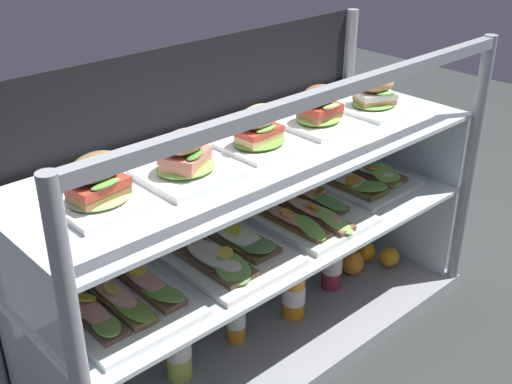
# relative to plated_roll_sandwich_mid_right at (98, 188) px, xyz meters

# --- Properties ---
(ground_plane) EXTENTS (6.00, 6.00, 0.02)m
(ground_plane) POSITION_rel_plated_roll_sandwich_mid_right_xyz_m (0.47, 0.01, -0.69)
(ground_plane) COLOR #303433
(ground_plane) RESTS_ON ground
(case_base_deck) EXTENTS (1.39, 0.54, 0.04)m
(case_base_deck) POSITION_rel_plated_roll_sandwich_mid_right_xyz_m (0.47, 0.01, -0.65)
(case_base_deck) COLOR #96999C
(case_base_deck) RESTS_ON ground
(case_frame) EXTENTS (1.39, 0.54, 0.86)m
(case_frame) POSITION_rel_plated_roll_sandwich_mid_right_xyz_m (0.47, 0.14, -0.20)
(case_frame) COLOR gray
(case_frame) RESTS_ON ground
(riser_lower_tier) EXTENTS (1.32, 0.47, 0.32)m
(riser_lower_tier) POSITION_rel_plated_roll_sandwich_mid_right_xyz_m (0.47, 0.01, -0.47)
(riser_lower_tier) COLOR silver
(riser_lower_tier) RESTS_ON case_base_deck
(shelf_lower_glass) EXTENTS (1.34, 0.48, 0.01)m
(shelf_lower_glass) POSITION_rel_plated_roll_sandwich_mid_right_xyz_m (0.47, 0.01, -0.31)
(shelf_lower_glass) COLOR silver
(shelf_lower_glass) RESTS_ON riser_lower_tier
(riser_upper_tier) EXTENTS (1.32, 0.47, 0.24)m
(riser_upper_tier) POSITION_rel_plated_roll_sandwich_mid_right_xyz_m (0.47, 0.01, -0.18)
(riser_upper_tier) COLOR silver
(riser_upper_tier) RESTS_ON shelf_lower_glass
(shelf_upper_glass) EXTENTS (1.34, 0.48, 0.01)m
(shelf_upper_glass) POSITION_rel_plated_roll_sandwich_mid_right_xyz_m (0.47, 0.01, -0.06)
(shelf_upper_glass) COLOR silver
(shelf_upper_glass) RESTS_ON riser_upper_tier
(plated_roll_sandwich_mid_right) EXTENTS (0.18, 0.18, 0.13)m
(plated_roll_sandwich_mid_right) POSITION_rel_plated_roll_sandwich_mid_right_xyz_m (0.00, 0.00, 0.00)
(plated_roll_sandwich_mid_right) COLOR white
(plated_roll_sandwich_mid_right) RESTS_ON shelf_upper_glass
(plated_roll_sandwich_right_of_center) EXTENTS (0.20, 0.20, 0.12)m
(plated_roll_sandwich_right_of_center) POSITION_rel_plated_roll_sandwich_mid_right_xyz_m (0.23, -0.00, -0.01)
(plated_roll_sandwich_right_of_center) COLOR white
(plated_roll_sandwich_right_of_center) RESTS_ON shelf_upper_glass
(plated_roll_sandwich_far_right) EXTENTS (0.18, 0.18, 0.12)m
(plated_roll_sandwich_far_right) POSITION_rel_plated_roll_sandwich_mid_right_xyz_m (0.48, 0.01, -0.00)
(plated_roll_sandwich_far_right) COLOR white
(plated_roll_sandwich_far_right) RESTS_ON shelf_upper_glass
(plated_roll_sandwich_mid_left) EXTENTS (0.19, 0.19, 0.12)m
(plated_roll_sandwich_mid_left) POSITION_rel_plated_roll_sandwich_mid_right_xyz_m (0.71, 0.01, -0.00)
(plated_roll_sandwich_mid_left) COLOR white
(plated_roll_sandwich_mid_left) RESTS_ON shelf_upper_glass
(plated_roll_sandwich_far_left) EXTENTS (0.20, 0.20, 0.11)m
(plated_roll_sandwich_far_left) POSITION_rel_plated_roll_sandwich_mid_right_xyz_m (0.95, -0.00, -0.01)
(plated_roll_sandwich_far_left) COLOR white
(plated_roll_sandwich_far_left) RESTS_ON shelf_upper_glass
(open_sandwich_tray_far_right) EXTENTS (0.27, 0.35, 0.06)m
(open_sandwich_tray_far_right) POSITION_rel_plated_roll_sandwich_mid_right_xyz_m (0.00, -0.03, -0.28)
(open_sandwich_tray_far_right) COLOR white
(open_sandwich_tray_far_right) RESTS_ON shelf_lower_glass
(open_sandwich_tray_near_left_corner) EXTENTS (0.27, 0.35, 0.06)m
(open_sandwich_tray_near_left_corner) POSITION_rel_plated_roll_sandwich_mid_right_xyz_m (0.32, -0.04, -0.28)
(open_sandwich_tray_near_left_corner) COLOR white
(open_sandwich_tray_near_left_corner) RESTS_ON shelf_lower_glass
(open_sandwich_tray_center) EXTENTS (0.27, 0.36, 0.06)m
(open_sandwich_tray_center) POSITION_rel_plated_roll_sandwich_mid_right_xyz_m (0.63, -0.04, -0.28)
(open_sandwich_tray_center) COLOR white
(open_sandwich_tray_center) RESTS_ON shelf_lower_glass
(open_sandwich_tray_near_right_corner) EXTENTS (0.27, 0.35, 0.06)m
(open_sandwich_tray_near_right_corner) POSITION_rel_plated_roll_sandwich_mid_right_xyz_m (0.92, 0.02, -0.28)
(open_sandwich_tray_near_right_corner) COLOR white
(open_sandwich_tray_near_right_corner) RESTS_ON shelf_lower_glass
(juice_bottle_front_second) EXTENTS (0.07, 0.07, 0.24)m
(juice_bottle_front_second) POSITION_rel_plated_roll_sandwich_mid_right_xyz_m (0.17, -0.00, -0.53)
(juice_bottle_front_second) COLOR #C1D655
(juice_bottle_front_second) RESTS_ON case_base_deck
(juice_bottle_near_post) EXTENTS (0.06, 0.06, 0.24)m
(juice_bottle_near_post) POSITION_rel_plated_roll_sandwich_mid_right_xyz_m (0.39, 0.01, -0.54)
(juice_bottle_near_post) COLOR orange
(juice_bottle_near_post) RESTS_ON case_base_deck
(juice_bottle_back_center) EXTENTS (0.07, 0.07, 0.25)m
(juice_bottle_back_center) POSITION_rel_plated_roll_sandwich_mid_right_xyz_m (0.59, -0.02, -0.53)
(juice_bottle_back_center) COLOR orange
(juice_bottle_back_center) RESTS_ON case_base_deck
(juice_bottle_back_left) EXTENTS (0.07, 0.07, 0.23)m
(juice_bottle_back_left) POSITION_rel_plated_roll_sandwich_mid_right_xyz_m (0.79, -0.00, -0.53)
(juice_bottle_back_left) COLOR #A02B3E
(juice_bottle_back_left) RESTS_ON case_base_deck
(orange_fruit_beside_bottles) EXTENTS (0.07, 0.07, 0.07)m
(orange_fruit_beside_bottles) POSITION_rel_plated_roll_sandwich_mid_right_xyz_m (1.04, -0.06, -0.60)
(orange_fruit_beside_bottles) COLOR orange
(orange_fruit_beside_bottles) RESTS_ON case_base_deck
(orange_fruit_near_left_post) EXTENTS (0.08, 0.08, 0.08)m
(orange_fruit_near_left_post) POSITION_rel_plated_roll_sandwich_mid_right_xyz_m (0.90, 0.00, -0.59)
(orange_fruit_near_left_post) COLOR orange
(orange_fruit_near_left_post) RESTS_ON case_base_deck
(orange_fruit_rolled_forward) EXTENTS (0.07, 0.07, 0.07)m
(orange_fruit_rolled_forward) POSITION_rel_plated_roll_sandwich_mid_right_xyz_m (1.00, 0.02, -0.60)
(orange_fruit_rolled_forward) COLOR orange
(orange_fruit_rolled_forward) RESTS_ON case_base_deck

